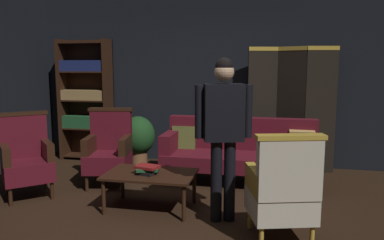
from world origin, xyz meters
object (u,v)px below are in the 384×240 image
object	(u,v)px
folding_screen	(291,107)
armchair_gilt_accent	(283,190)
book_red_leather	(147,167)
bookshelf	(86,98)
coffee_table	(150,177)
armchair_wing_right	(26,157)
book_black_cloth	(147,172)
book_green_cloth	(147,169)
velvet_couch	(240,150)
armchair_wing_left	(109,150)
potted_plant	(138,138)
standing_figure	(224,125)

from	to	relation	value
folding_screen	armchair_gilt_accent	world-z (taller)	folding_screen
book_red_leather	bookshelf	bearing A→B (deg)	131.13
bookshelf	folding_screen	bearing A→B (deg)	-0.33
coffee_table	armchair_wing_right	distance (m)	1.66
book_black_cloth	book_green_cloth	size ratio (longest dim) A/B	0.81
book_green_cloth	armchair_gilt_accent	bearing A→B (deg)	-17.78
velvet_couch	armchair_gilt_accent	distance (m)	1.84
armchair_wing_right	velvet_couch	bearing A→B (deg)	24.04
armchair_wing_left	book_red_leather	distance (m)	1.11
coffee_table	potted_plant	world-z (taller)	potted_plant
standing_figure	book_green_cloth	size ratio (longest dim) A/B	7.16
velvet_couch	book_black_cloth	world-z (taller)	velvet_couch
armchair_wing_left	folding_screen	bearing A→B (deg)	27.18
potted_plant	coffee_table	bearing A→B (deg)	-65.63
armchair_wing_left	book_green_cloth	xyz separation A→B (m)	(0.80, -0.77, -0.02)
folding_screen	bookshelf	bearing A→B (deg)	179.67
velvet_couch	book_red_leather	size ratio (longest dim) A/B	8.43
bookshelf	armchair_wing_right	bearing A→B (deg)	-85.53
bookshelf	armchair_gilt_accent	size ratio (longest dim) A/B	1.97
folding_screen	book_black_cloth	bearing A→B (deg)	-128.90
book_black_cloth	book_green_cloth	distance (m)	0.03
bookshelf	book_green_cloth	distance (m)	2.76
bookshelf	book_red_leather	bearing A→B (deg)	-48.87
armchair_gilt_accent	potted_plant	size ratio (longest dim) A/B	1.26
coffee_table	velvet_couch	bearing A→B (deg)	54.08
armchair_gilt_accent	standing_figure	xyz separation A→B (m)	(-0.60, 0.36, 0.54)
bookshelf	armchair_wing_left	bearing A→B (deg)	-52.51
bookshelf	potted_plant	world-z (taller)	bookshelf
book_red_leather	standing_figure	bearing A→B (deg)	-7.27
bookshelf	coffee_table	world-z (taller)	bookshelf
potted_plant	book_red_leather	size ratio (longest dim) A/B	3.29
book_black_cloth	potted_plant	bearing A→B (deg)	113.22
folding_screen	coffee_table	xyz separation A→B (m)	(-1.60, -1.97, -0.61)
book_red_leather	armchair_wing_left	bearing A→B (deg)	136.35
folding_screen	book_green_cloth	xyz separation A→B (m)	(-1.62, -2.01, -0.51)
folding_screen	armchair_wing_left	xyz separation A→B (m)	(-2.43, -1.25, -0.50)
folding_screen	bookshelf	world-z (taller)	bookshelf
bookshelf	armchair_wing_left	size ratio (longest dim) A/B	1.97
bookshelf	standing_figure	size ratio (longest dim) A/B	1.20
book_black_cloth	book_red_leather	distance (m)	0.06
armchair_wing_left	potted_plant	size ratio (longest dim) A/B	1.26
armchair_gilt_accent	book_red_leather	xyz separation A→B (m)	(-1.46, 0.47, 0.01)
coffee_table	book_red_leather	world-z (taller)	book_red_leather
coffee_table	book_green_cloth	size ratio (longest dim) A/B	4.21
armchair_wing_left	velvet_couch	bearing A→B (deg)	16.80
armchair_wing_left	book_black_cloth	bearing A→B (deg)	-43.65
folding_screen	book_black_cloth	world-z (taller)	folding_screen
folding_screen	book_green_cloth	size ratio (longest dim) A/B	7.99
bookshelf	armchair_gilt_accent	distance (m)	4.13
armchair_wing_right	book_black_cloth	world-z (taller)	armchair_wing_right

